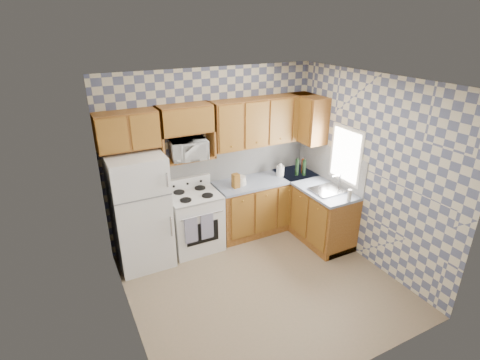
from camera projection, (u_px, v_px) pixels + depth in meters
name	position (u px, v px, depth m)	size (l,w,h in m)	color
floor	(262.00, 284.00, 5.12)	(3.40, 3.40, 0.00)	#7E6E51
back_wall	(213.00, 156.00, 5.89)	(3.40, 0.02, 2.70)	slate
right_wall	(368.00, 171.00, 5.29)	(0.02, 3.20, 2.70)	slate
backsplash_back	(236.00, 161.00, 6.10)	(2.60, 0.01, 0.56)	silver
backsplash_right	(329.00, 163.00, 6.00)	(0.01, 1.60, 0.56)	silver
refrigerator	(140.00, 211.00, 5.27)	(0.75, 0.70, 1.68)	white
stove_body	(195.00, 221.00, 5.78)	(0.76, 0.65, 0.90)	white
cooktop	(193.00, 195.00, 5.60)	(0.76, 0.65, 0.03)	silver
backguard	(187.00, 183.00, 5.79)	(0.76, 0.08, 0.17)	white
dish_towel_left	(191.00, 230.00, 5.39)	(0.19, 0.03, 0.40)	navy
dish_towel_right	(207.00, 226.00, 5.50)	(0.19, 0.03, 0.40)	navy
base_cabinets_back	(266.00, 204.00, 6.35)	(1.75, 0.60, 0.88)	brown
base_cabinets_right	(311.00, 209.00, 6.18)	(0.60, 1.60, 0.88)	brown
countertop_back	(267.00, 179.00, 6.16)	(1.77, 0.63, 0.04)	gray
countertop_right	(313.00, 184.00, 6.00)	(0.63, 1.60, 0.04)	gray
upper_cabinets_back	(264.00, 121.00, 5.90)	(1.75, 0.33, 0.74)	brown
upper_cabinets_fridge	(127.00, 130.00, 4.96)	(0.82, 0.33, 0.50)	brown
upper_cabinets_right	(308.00, 118.00, 6.04)	(0.33, 0.70, 0.74)	brown
microwave_shelf	(188.00, 159.00, 5.52)	(0.80, 0.33, 0.03)	brown
microwave	(189.00, 149.00, 5.41)	(0.52, 0.35, 0.29)	white
sink	(328.00, 190.00, 5.70)	(0.48, 0.40, 0.03)	#B7B7BC
window	(346.00, 155.00, 5.61)	(0.02, 0.66, 0.86)	white
bottle_0	(297.00, 167.00, 6.22)	(0.06, 0.06, 0.28)	black
bottle_1	(304.00, 168.00, 6.22)	(0.06, 0.06, 0.26)	black
bottle_2	(303.00, 166.00, 6.32)	(0.06, 0.06, 0.24)	#522510
knife_block	(236.00, 181.00, 5.77)	(0.10, 0.10, 0.22)	brown
electric_kettle	(280.00, 171.00, 6.23)	(0.13, 0.13, 0.17)	white
food_containers	(240.00, 180.00, 5.90)	(0.20, 0.20, 0.13)	silver
soap_bottle	(349.00, 195.00, 5.37)	(0.06, 0.06, 0.17)	silver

